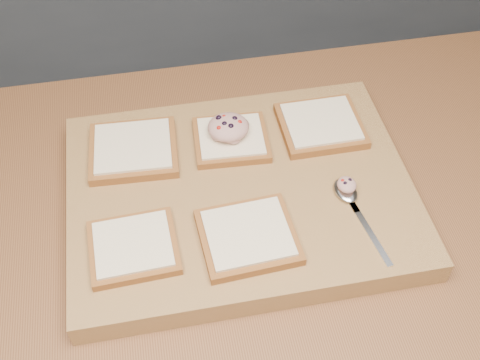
% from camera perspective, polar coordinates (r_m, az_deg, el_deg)
% --- Properties ---
extents(island_counter, '(2.00, 0.80, 0.90)m').
position_cam_1_polar(island_counter, '(1.29, 8.10, -15.53)').
color(island_counter, slate).
rests_on(island_counter, ground).
extents(cutting_board, '(0.50, 0.38, 0.04)m').
position_cam_1_polar(cutting_board, '(0.90, 0.00, -1.30)').
color(cutting_board, '#A67E47').
rests_on(cutting_board, island_counter).
extents(bread_far_left, '(0.14, 0.13, 0.02)m').
position_cam_1_polar(bread_far_left, '(0.93, -10.09, 2.87)').
color(bread_far_left, brown).
rests_on(bread_far_left, cutting_board).
extents(bread_far_center, '(0.12, 0.11, 0.02)m').
position_cam_1_polar(bread_far_center, '(0.93, -0.85, 3.90)').
color(bread_far_center, brown).
rests_on(bread_far_center, cutting_board).
extents(bread_far_right, '(0.13, 0.12, 0.02)m').
position_cam_1_polar(bread_far_right, '(0.96, 7.66, 5.19)').
color(bread_far_right, brown).
rests_on(bread_far_right, cutting_board).
extents(bread_near_left, '(0.12, 0.11, 0.02)m').
position_cam_1_polar(bread_near_left, '(0.82, -10.08, -6.26)').
color(bread_near_left, brown).
rests_on(bread_near_left, cutting_board).
extents(bread_near_center, '(0.13, 0.12, 0.02)m').
position_cam_1_polar(bread_near_center, '(0.81, 0.76, -5.35)').
color(bread_near_center, brown).
rests_on(bread_near_center, cutting_board).
extents(tuna_salad_dollop, '(0.06, 0.06, 0.03)m').
position_cam_1_polar(tuna_salad_dollop, '(0.92, -1.12, 5.05)').
color(tuna_salad_dollop, tan).
rests_on(tuna_salad_dollop, bread_far_center).
extents(spoon, '(0.04, 0.16, 0.01)m').
position_cam_1_polar(spoon, '(0.88, 10.30, -1.56)').
color(spoon, silver).
rests_on(spoon, cutting_board).
extents(spoon_salad, '(0.03, 0.03, 0.02)m').
position_cam_1_polar(spoon_salad, '(0.87, 10.08, -0.43)').
color(spoon_salad, tan).
rests_on(spoon_salad, spoon).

